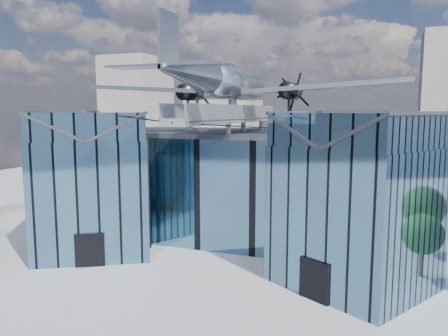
% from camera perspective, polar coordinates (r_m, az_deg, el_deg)
% --- Properties ---
extents(ground_plane, '(120.00, 120.00, 0.00)m').
position_cam_1_polar(ground_plane, '(35.36, -1.17, -12.05)').
color(ground_plane, gray).
extents(museum, '(32.88, 24.50, 17.60)m').
position_cam_1_polar(museum, '(39.28, 1.96, -1.72)').
color(museum, teal).
rests_on(museum, ground).
extents(bg_towers, '(77.00, 24.50, 26.00)m').
position_cam_1_polar(bg_towers, '(82.16, 13.04, 6.05)').
color(bg_towers, gray).
rests_on(bg_towers, ground).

